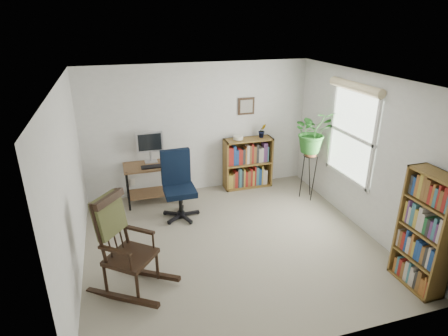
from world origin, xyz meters
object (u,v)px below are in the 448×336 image
object	(u,v)px
desk	(154,183)
low_bookshelf	(248,163)
rocking_chair	(130,245)
tall_bookshelf	(426,232)
office_chair	(180,186)

from	to	relation	value
desk	low_bookshelf	distance (m)	1.85
rocking_chair	tall_bookshelf	world-z (taller)	tall_bookshelf
desk	tall_bookshelf	xyz separation A→B (m)	(2.85, -3.24, 0.40)
desk	rocking_chair	size ratio (longest dim) A/B	0.79
office_chair	tall_bookshelf	world-z (taller)	tall_bookshelf
office_chair	desk	bearing A→B (deg)	112.43
desk	tall_bookshelf	size ratio (longest dim) A/B	0.66
desk	office_chair	xyz separation A→B (m)	(0.35, -0.72, 0.22)
tall_bookshelf	office_chair	bearing A→B (deg)	134.75
office_chair	low_bookshelf	xyz separation A→B (m)	(1.49, 0.84, -0.08)
desk	office_chair	world-z (taller)	office_chair
desk	tall_bookshelf	bearing A→B (deg)	-48.71
low_bookshelf	tall_bookshelf	world-z (taller)	tall_bookshelf
desk	rocking_chair	world-z (taller)	rocking_chair
desk	low_bookshelf	xyz separation A→B (m)	(1.84, 0.12, 0.14)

